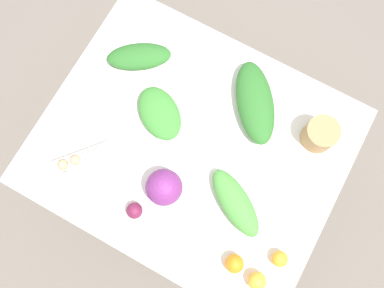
# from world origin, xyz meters

# --- Properties ---
(ground_plane) EXTENTS (8.00, 8.00, 0.00)m
(ground_plane) POSITION_xyz_m (0.00, 0.00, 0.00)
(ground_plane) COLOR #70665B
(dining_table) EXTENTS (1.28, 1.06, 0.77)m
(dining_table) POSITION_xyz_m (0.00, 0.00, 0.67)
(dining_table) COLOR silver
(dining_table) RESTS_ON ground_plane
(cabbage_purple) EXTENTS (0.15, 0.15, 0.15)m
(cabbage_purple) POSITION_xyz_m (-0.01, -0.22, 0.84)
(cabbage_purple) COLOR #7A2D75
(cabbage_purple) RESTS_ON dining_table
(egg_carton) EXTENTS (0.25, 0.27, 0.09)m
(egg_carton) POSITION_xyz_m (-0.34, -0.30, 0.81)
(egg_carton) COLOR #B7B7B2
(egg_carton) RESTS_ON dining_table
(paper_bag) EXTENTS (0.14, 0.14, 0.12)m
(paper_bag) POSITION_xyz_m (0.45, 0.29, 0.83)
(paper_bag) COLOR #A87F51
(paper_bag) RESTS_ON dining_table
(greens_bunch_scallion) EXTENTS (0.30, 0.28, 0.07)m
(greens_bunch_scallion) POSITION_xyz_m (-0.19, 0.05, 0.80)
(greens_bunch_scallion) COLOR #3D8433
(greens_bunch_scallion) RESTS_ON dining_table
(greens_bunch_dandelion) EXTENTS (0.35, 0.40, 0.10)m
(greens_bunch_dandelion) POSITION_xyz_m (0.15, 0.29, 0.81)
(greens_bunch_dandelion) COLOR #2D6B28
(greens_bunch_dandelion) RESTS_ON dining_table
(greens_bunch_chard) EXTENTS (0.31, 0.26, 0.08)m
(greens_bunch_chard) POSITION_xyz_m (-0.39, 0.23, 0.81)
(greens_bunch_chard) COLOR #2D6B28
(greens_bunch_chard) RESTS_ON dining_table
(greens_bunch_beet_tops) EXTENTS (0.32, 0.26, 0.09)m
(greens_bunch_beet_tops) POSITION_xyz_m (0.28, -0.14, 0.81)
(greens_bunch_beet_tops) COLOR #4C933D
(greens_bunch_beet_tops) RESTS_ON dining_table
(beet_root) EXTENTS (0.07, 0.07, 0.07)m
(beet_root) POSITION_xyz_m (-0.07, -0.36, 0.80)
(beet_root) COLOR maroon
(beet_root) RESTS_ON dining_table
(orange_0) EXTENTS (0.07, 0.07, 0.07)m
(orange_0) POSITION_xyz_m (0.49, -0.36, 0.80)
(orange_0) COLOR #F9A833
(orange_0) RESTS_ON dining_table
(orange_1) EXTENTS (0.08, 0.08, 0.08)m
(orange_1) POSITION_xyz_m (0.38, -0.35, 0.80)
(orange_1) COLOR orange
(orange_1) RESTS_ON dining_table
(orange_2) EXTENTS (0.07, 0.07, 0.07)m
(orange_2) POSITION_xyz_m (0.53, -0.25, 0.80)
(orange_2) COLOR orange
(orange_2) RESTS_ON dining_table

